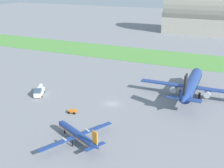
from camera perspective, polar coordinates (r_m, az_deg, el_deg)
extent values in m
plane|color=gray|center=(91.08, 0.01, -3.94)|extent=(600.00, 600.00, 0.00)
cube|color=#549342|center=(146.47, 10.06, 5.23)|extent=(360.00, 28.00, 0.08)
cylinder|color=navy|center=(98.41, 15.49, -0.04)|extent=(4.38, 25.49, 3.88)
cone|color=black|center=(111.73, 16.58, 2.28)|extent=(3.87, 3.60, 3.81)
cone|color=navy|center=(84.52, 14.01, -2.96)|extent=(3.59, 5.01, 3.49)
cube|color=black|center=(98.51, 15.47, -0.20)|extent=(4.43, 24.08, 0.54)
cube|color=navy|center=(99.28, 10.57, 0.13)|extent=(16.99, 2.80, 0.39)
cube|color=navy|center=(97.41, 20.30, -1.24)|extent=(16.99, 2.80, 0.39)
cylinder|color=#B7BABF|center=(99.22, 12.23, -0.86)|extent=(2.22, 4.28, 2.14)
cylinder|color=#B7BABF|center=(98.02, 18.44, -1.74)|extent=(2.22, 4.28, 2.14)
cube|color=black|center=(83.62, 14.34, -0.08)|extent=(0.53, 3.19, 5.65)
cube|color=navy|center=(85.55, 12.46, -2.60)|extent=(4.98, 2.21, 0.31)
cube|color=navy|center=(84.92, 15.73, -3.08)|extent=(4.98, 2.21, 0.31)
cylinder|color=black|center=(109.39, 16.17, 0.17)|extent=(0.70, 0.70, 2.47)
cylinder|color=black|center=(98.28, 13.41, -1.87)|extent=(0.70, 0.70, 2.47)
cylinder|color=black|center=(97.60, 16.93, -2.37)|extent=(0.70, 0.70, 2.47)
cylinder|color=navy|center=(70.49, -7.06, -9.81)|extent=(12.91, 7.49, 1.86)
cone|color=black|center=(76.13, -10.17, -7.56)|extent=(2.47, 2.45, 1.83)
cone|color=navy|center=(64.83, -3.17, -12.36)|extent=(3.08, 2.64, 1.68)
cube|color=orange|center=(70.56, -7.05, -9.91)|extent=(12.25, 7.20, 0.26)
cube|color=navy|center=(68.17, -10.54, -11.47)|extent=(5.61, 9.81, 0.19)
cube|color=navy|center=(72.88, -3.48, -8.89)|extent=(5.61, 9.81, 0.19)
cylinder|color=#B7BABF|center=(69.32, -9.42, -10.81)|extent=(1.60, 1.18, 0.60)
cylinder|color=#B7BABF|center=(72.32, -4.91, -9.18)|extent=(1.60, 1.18, 0.60)
cube|color=orange|center=(63.93, -3.41, -10.56)|extent=(1.61, 0.93, 2.98)
cube|color=navy|center=(64.47, -4.32, -12.64)|extent=(2.14, 2.84, 0.15)
cube|color=navy|center=(65.76, -2.44, -11.87)|extent=(2.14, 2.84, 0.15)
cylinder|color=black|center=(75.45, -9.37, -9.15)|extent=(0.34, 0.34, 1.30)
cylinder|color=black|center=(69.79, -7.86, -11.70)|extent=(0.34, 0.34, 1.30)
cylinder|color=black|center=(71.48, -5.33, -10.75)|extent=(0.34, 0.34, 1.30)
cube|color=white|center=(100.34, -14.21, -1.58)|extent=(4.97, 6.90, 1.40)
cylinder|color=silver|center=(100.53, -14.19, -0.64)|extent=(2.93, 3.89, 1.54)
cube|color=#334C60|center=(98.23, -14.50, -1.28)|extent=(2.83, 2.98, 1.20)
cylinder|color=black|center=(98.28, -13.77, -2.46)|extent=(0.53, 0.74, 0.70)
cylinder|color=black|center=(98.83, -15.13, -2.45)|extent=(0.53, 0.74, 0.70)
cylinder|color=black|center=(102.40, -13.26, -1.47)|extent=(0.53, 0.74, 0.70)
cylinder|color=black|center=(102.93, -14.57, -1.47)|extent=(0.53, 0.74, 0.70)
cube|color=orange|center=(85.65, -7.84, -5.33)|extent=(2.64, 1.93, 0.55)
cylinder|color=black|center=(85.44, -8.54, -5.64)|extent=(0.73, 0.38, 0.70)
cylinder|color=black|center=(86.69, -8.18, -5.22)|extent=(0.73, 0.38, 0.70)
cylinder|color=black|center=(84.86, -7.48, -5.77)|extent=(0.73, 0.38, 0.70)
cylinder|color=black|center=(86.12, -7.13, -5.35)|extent=(0.73, 0.38, 0.70)
cube|color=#B2AD9E|center=(218.30, 19.40, 11.32)|extent=(66.80, 26.86, 14.82)
cylinder|color=gray|center=(217.14, 19.72, 13.94)|extent=(65.47, 29.54, 29.54)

